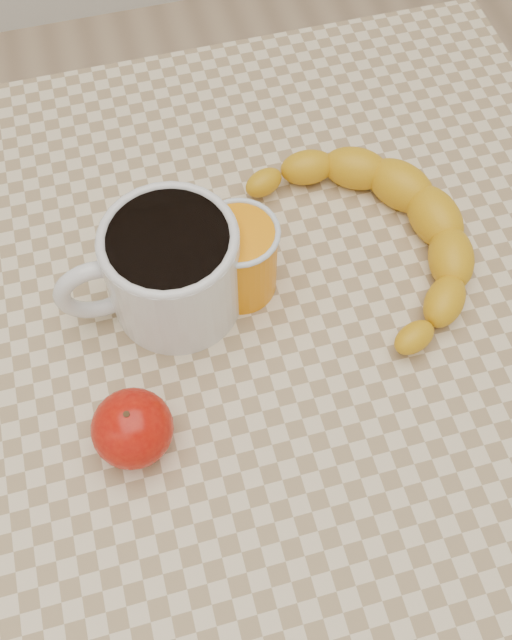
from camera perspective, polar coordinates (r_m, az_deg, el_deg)
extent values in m
plane|color=tan|center=(1.39, 0.00, -15.74)|extent=(3.00, 3.00, 0.00)
cube|color=beige|center=(0.70, 0.00, -1.60)|extent=(0.80, 0.80, 0.04)
cube|color=#8F6748|center=(0.74, 0.00, -3.39)|extent=(0.74, 0.74, 0.06)
cylinder|color=#8F6748|center=(1.27, 11.28, 7.76)|extent=(0.05, 0.05, 0.71)
cylinder|color=silver|center=(0.66, -6.62, 3.95)|extent=(0.13, 0.13, 0.10)
cylinder|color=black|center=(0.62, -7.05, 6.28)|extent=(0.11, 0.11, 0.01)
torus|color=silver|center=(0.62, -7.09, 6.52)|extent=(0.12, 0.12, 0.01)
torus|color=silver|center=(0.66, -12.59, 2.34)|extent=(0.08, 0.02, 0.08)
cylinder|color=orange|center=(0.67, -1.35, 4.86)|extent=(0.07, 0.07, 0.09)
torus|color=silver|center=(0.64, -1.43, 7.04)|extent=(0.08, 0.08, 0.01)
ellipsoid|color=#970805|center=(0.61, -9.85, -8.54)|extent=(0.09, 0.09, 0.06)
cylinder|color=#382311|center=(0.59, -10.25, -7.60)|extent=(0.01, 0.01, 0.01)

